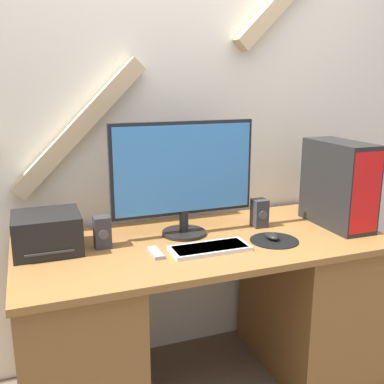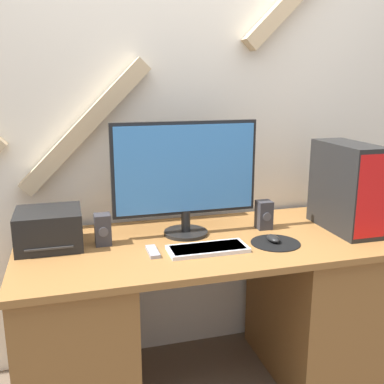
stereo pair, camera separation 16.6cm
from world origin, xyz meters
name	(u,v)px [view 1 (the left image)]	position (x,y,z in m)	size (l,w,h in m)	color
wall_back	(173,112)	(0.00, 0.82, 1.35)	(6.40, 0.13, 2.70)	silver
desk	(204,314)	(0.00, 0.38, 0.41)	(1.72, 0.77, 0.79)	brown
monitor	(183,173)	(-0.06, 0.50, 1.09)	(0.70, 0.21, 0.55)	black
keyboard	(210,248)	(-0.03, 0.26, 0.80)	(0.35, 0.15, 0.02)	silver
mousepad	(274,240)	(0.30, 0.26, 0.79)	(0.23, 0.23, 0.00)	black
mouse	(272,236)	(0.30, 0.28, 0.81)	(0.05, 0.09, 0.03)	black
computer_tower	(339,184)	(0.72, 0.36, 1.01)	(0.18, 0.41, 0.43)	black
printer	(47,233)	(-0.69, 0.50, 0.87)	(0.28, 0.27, 0.17)	black
speaker_left	(102,232)	(-0.46, 0.46, 0.86)	(0.07, 0.08, 0.14)	#2D2D33
speaker_right	(260,213)	(0.34, 0.48, 0.86)	(0.07, 0.08, 0.14)	#2D2D33
remote_control	(155,253)	(-0.27, 0.29, 0.80)	(0.04, 0.13, 0.02)	gray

